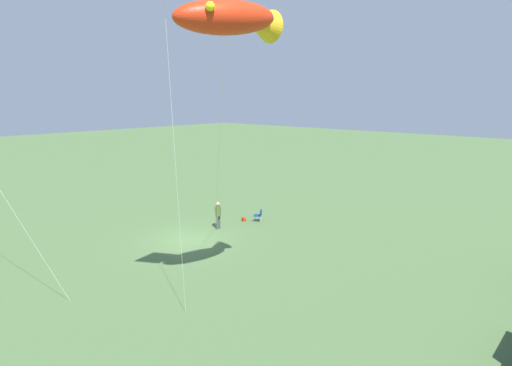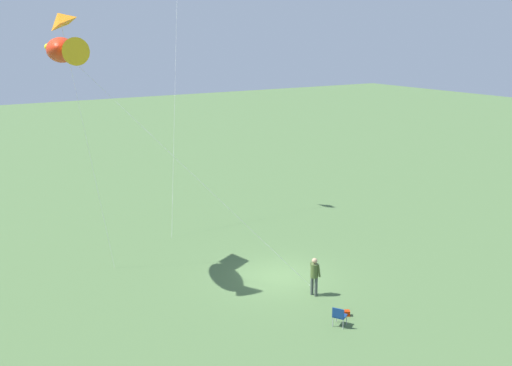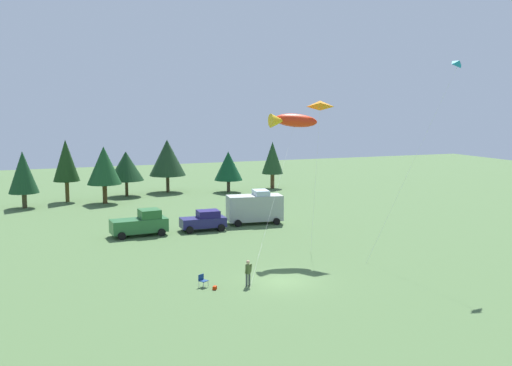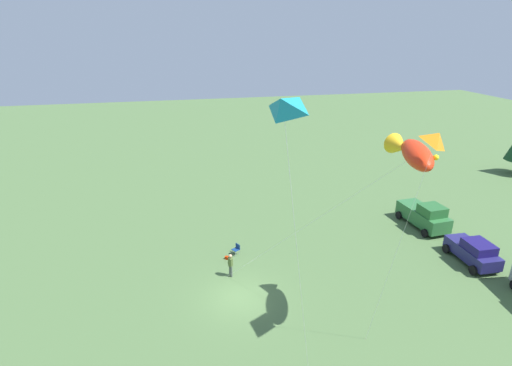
% 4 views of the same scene
% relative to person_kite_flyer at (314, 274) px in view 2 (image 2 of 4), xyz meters
% --- Properties ---
extents(ground_plane, '(160.00, 160.00, 0.00)m').
position_rel_person_kite_flyer_xyz_m(ground_plane, '(2.50, 0.16, -1.02)').
color(ground_plane, '#49673A').
extents(person_kite_flyer, '(0.57, 0.42, 1.74)m').
position_rel_person_kite_flyer_xyz_m(person_kite_flyer, '(0.00, 0.00, 0.00)').
color(person_kite_flyer, '#424B46').
rests_on(person_kite_flyer, ground).
extents(folding_chair, '(0.66, 0.66, 0.82)m').
position_rel_person_kite_flyer_xyz_m(folding_chair, '(-2.82, 0.93, -0.53)').
color(folding_chair, navy).
rests_on(folding_chair, ground).
extents(backpack_on_grass, '(0.36, 0.39, 0.22)m').
position_rel_person_kite_flyer_xyz_m(backpack_on_grass, '(-2.25, 0.09, -0.91)').
color(backpack_on_grass, '#B52906').
rests_on(backpack_on_grass, ground).
extents(kite_large_fish, '(9.06, 9.69, 11.17)m').
position_rel_person_kite_flyer_xyz_m(kite_large_fish, '(6.81, 8.27, 9.49)').
color(kite_large_fish, red).
rests_on(kite_large_fish, ground).
extents(kite_delta_orange, '(2.37, 2.29, 12.28)m').
position_rel_person_kite_flyer_xyz_m(kite_delta_orange, '(9.14, 7.82, 10.78)').
color(kite_delta_orange, orange).
rests_on(kite_delta_orange, ground).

